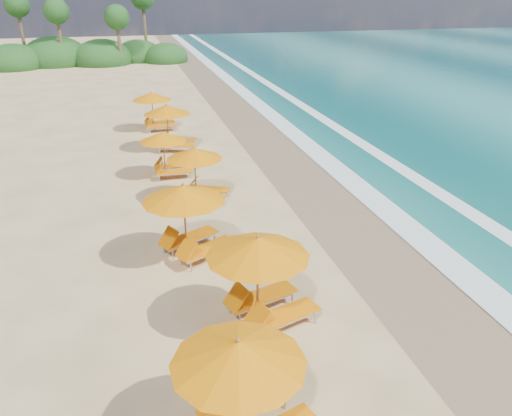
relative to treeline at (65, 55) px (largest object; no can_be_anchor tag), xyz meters
The scene contains 11 objects.
ground 46.60m from the treeline, 77.68° to the right, with size 160.00×160.00×0.00m, color #DAB880.
wet_sand 47.61m from the treeline, 72.97° to the right, with size 4.00×160.00×0.01m, color #81694D.
surf_foam 48.47m from the treeline, 69.92° to the right, with size 4.00×160.00×0.01m.
station_2 53.92m from the treeline, 81.73° to the right, with size 3.14×3.07×2.47m.
station_3 50.75m from the treeline, 79.78° to the right, with size 3.26×3.19×2.58m.
station_4 46.73m from the treeline, 80.54° to the right, with size 3.41×3.41×2.58m.
station_5 42.51m from the treeline, 78.29° to the right, with size 2.97×2.96×2.26m.
station_6 39.21m from the treeline, 78.72° to the right, with size 2.29×2.11×2.13m.
station_7 35.42m from the treeline, 76.55° to the right, with size 3.07×2.98×2.45m.
station_8 31.20m from the treeline, 75.66° to the right, with size 2.61×2.44×2.33m.
treeline is the anchor object (origin of this frame).
Camera 1 is at (-3.76, -14.52, 7.92)m, focal length 34.75 mm.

